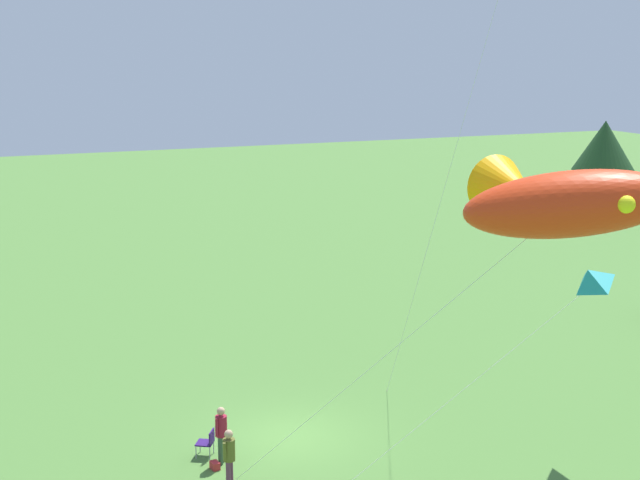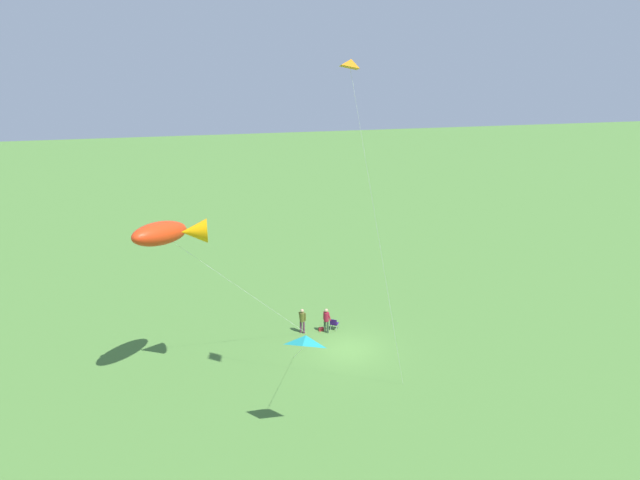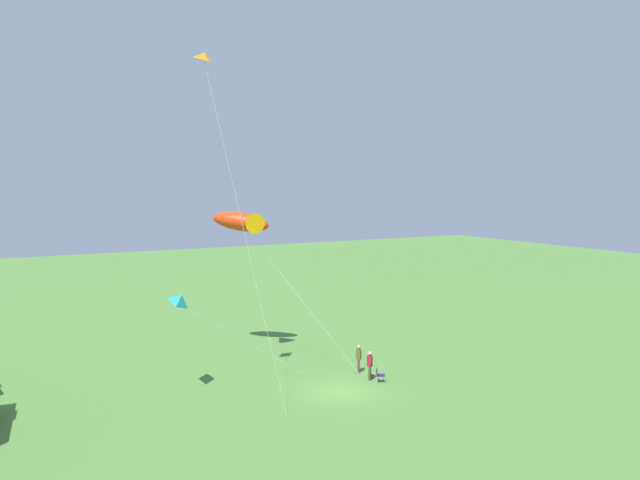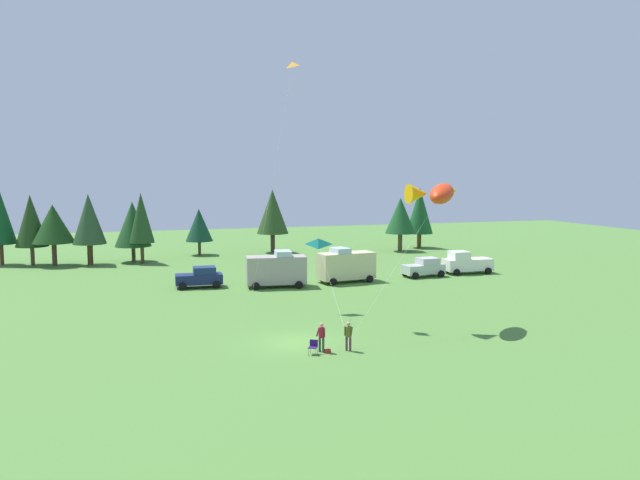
# 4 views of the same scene
# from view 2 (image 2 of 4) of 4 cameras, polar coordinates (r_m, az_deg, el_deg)

# --- Properties ---
(ground_plane) EXTENTS (160.00, 160.00, 0.00)m
(ground_plane) POSITION_cam_2_polar(r_m,az_deg,el_deg) (40.24, 2.56, -9.96)
(ground_plane) COLOR #4B7B35
(person_kite_flyer) EXTENTS (0.50, 0.47, 1.74)m
(person_kite_flyer) POSITION_cam_2_polar(r_m,az_deg,el_deg) (41.70, -1.64, -7.23)
(person_kite_flyer) COLOR #5B2F48
(person_kite_flyer) RESTS_ON ground
(folding_chair) EXTENTS (0.66, 0.66, 0.82)m
(folding_chair) POSITION_cam_2_polar(r_m,az_deg,el_deg) (42.31, 1.29, -7.62)
(folding_chair) COLOR #2E145F
(folding_chair) RESTS_ON ground
(person_spectator) EXTENTS (0.56, 0.48, 1.74)m
(person_spectator) POSITION_cam_2_polar(r_m,az_deg,el_deg) (41.73, 0.58, -7.20)
(person_spectator) COLOR #334B35
(person_spectator) RESTS_ON ground
(backpack_on_grass) EXTENTS (0.34, 0.26, 0.22)m
(backpack_on_grass) POSITION_cam_2_polar(r_m,az_deg,el_deg) (42.36, 0.11, -8.15)
(backpack_on_grass) COLOR #B5292C
(backpack_on_grass) RESTS_ON ground
(kite_large_fish) EXTENTS (10.44, 6.30, 9.94)m
(kite_large_fish) POSITION_cam_2_polar(r_m,az_deg,el_deg) (34.28, -13.68, 0.64)
(kite_large_fish) COLOR red
(kite_large_fish) RESTS_ON ground
(kite_delta_orange) EXTENTS (4.55, 3.25, 18.29)m
(kite_delta_orange) POSITION_cam_2_polar(r_m,az_deg,el_deg) (27.78, 2.90, 15.62)
(kite_delta_orange) COLOR orange
(kite_delta_orange) RESTS_ON ground
(kite_delta_teal) EXTENTS (1.79, 8.28, 5.74)m
(kite_delta_teal) POSITION_cam_2_polar(r_m,az_deg,el_deg) (30.28, -1.30, -9.14)
(kite_delta_teal) COLOR teal
(kite_delta_teal) RESTS_ON ground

